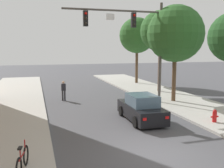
# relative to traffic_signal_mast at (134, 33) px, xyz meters

# --- Properties ---
(ground_plane) EXTENTS (120.00, 120.00, 0.00)m
(ground_plane) POSITION_rel_traffic_signal_mast_xyz_m (-2.46, -8.89, -5.38)
(ground_plane) COLOR #4C4C51
(traffic_signal_mast) EXTENTS (7.45, 0.38, 7.50)m
(traffic_signal_mast) POSITION_rel_traffic_signal_mast_xyz_m (0.00, 0.00, 0.00)
(traffic_signal_mast) COLOR #514C47
(traffic_signal_mast) RESTS_ON sidewalk_right
(car_lead_black) EXTENTS (1.90, 4.27, 1.60)m
(car_lead_black) POSITION_rel_traffic_signal_mast_xyz_m (-1.05, -3.98, -4.66)
(car_lead_black) COLOR black
(car_lead_black) RESTS_ON ground
(pedestrian_crossing_road) EXTENTS (0.36, 0.22, 1.64)m
(pedestrian_crossing_road) POSITION_rel_traffic_signal_mast_xyz_m (-4.87, 3.35, -4.47)
(pedestrian_crossing_road) COLOR #333338
(pedestrian_crossing_road) RESTS_ON ground
(bicycle_leaning) EXTENTS (0.37, 1.75, 0.98)m
(bicycle_leaning) POSITION_rel_traffic_signal_mast_xyz_m (-7.57, -9.15, -4.84)
(bicycle_leaning) COLOR black
(bicycle_leaning) RESTS_ON sidewalk_left
(fire_hydrant) EXTENTS (0.48, 0.24, 0.72)m
(fire_hydrant) POSITION_rel_traffic_signal_mast_xyz_m (2.63, -5.92, -4.88)
(fire_hydrant) COLOR red
(fire_hydrant) RESTS_ON sidewalk_right
(street_tree_second) EXTENTS (4.39, 4.39, 7.46)m
(street_tree_second) POSITION_rel_traffic_signal_mast_xyz_m (3.44, 0.09, 0.02)
(street_tree_second) COLOR brown
(street_tree_second) RESTS_ON sidewalk_right
(street_tree_third) EXTENTS (3.87, 3.87, 7.70)m
(street_tree_third) POSITION_rel_traffic_signal_mast_xyz_m (4.45, 4.59, 0.50)
(street_tree_third) COLOR brown
(street_tree_third) RESTS_ON sidewalk_right
(street_tree_farthest) EXTENTS (4.18, 4.18, 7.73)m
(street_tree_farthest) POSITION_rel_traffic_signal_mast_xyz_m (4.63, 10.93, 0.39)
(street_tree_farthest) COLOR brown
(street_tree_farthest) RESTS_ON sidewalk_right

